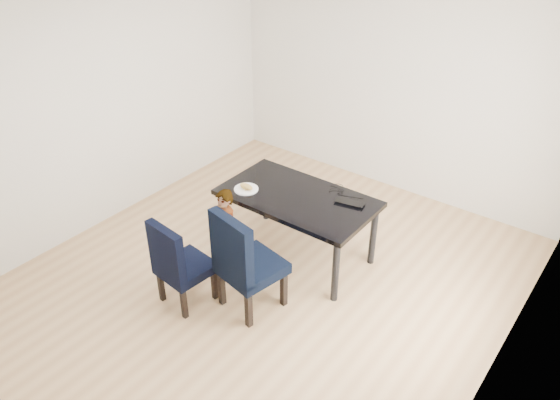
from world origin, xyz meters
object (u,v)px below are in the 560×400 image
Objects in this scene: child at (225,232)px; plate at (246,189)px; chair_right at (252,259)px; laptop at (351,200)px; chair_left at (185,261)px; dining_table at (297,226)px.

child is 3.72× the size of plate.
laptop is (0.37, 1.14, 0.22)m from chair_right.
child is at bearing 96.75° from chair_left.
laptop is at bearing 64.13° from chair_left.
dining_table is at bearing 108.78° from chair_right.
dining_table is 1.30m from chair_left.
plate reaches higher than dining_table.
child is 3.16× the size of laptop.
chair_left is at bearing 46.52° from laptop.
chair_right is 0.61m from child.
dining_table is 1.71× the size of chair_left.
laptop is (0.93, 0.89, 0.28)m from child.
chair_right reaches higher than child.
child is (-0.56, 0.25, -0.07)m from chair_right.
chair_left is at bearing -85.46° from plate.
dining_table is 1.47× the size of chair_right.
dining_table is at bearing 70.82° from child.
chair_left is at bearing -109.23° from dining_table.
chair_right is (0.12, -0.90, 0.17)m from dining_table.
chair_right is at bearing -82.22° from dining_table.
dining_table is 0.67m from laptop.
chair_right is 1.14× the size of child.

